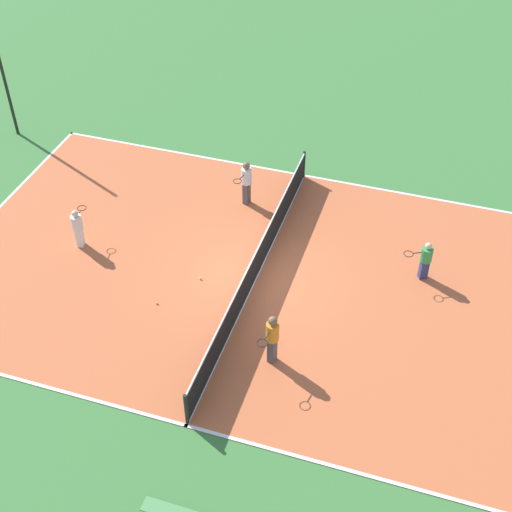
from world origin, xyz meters
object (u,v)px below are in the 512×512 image
(player_far_green, at_px, (426,259))
(fence_post_back_right, at_px, (3,73))
(tennis_net, at_px, (256,264))
(tennis_ball_left_sideline, at_px, (200,279))
(player_near_white, at_px, (246,180))
(tennis_ball_near_net, at_px, (157,303))
(player_center_orange, at_px, (272,336))
(player_far_white, at_px, (78,226))

(player_far_green, distance_m, fence_post_back_right, 17.29)
(tennis_net, distance_m, tennis_ball_left_sideline, 1.83)
(player_far_green, relative_size, fence_post_back_right, 0.26)
(tennis_net, relative_size, player_near_white, 6.87)
(tennis_ball_left_sideline, bearing_deg, tennis_ball_near_net, 148.51)
(tennis_ball_near_net, xyz_separation_m, fence_post_back_right, (7.27, 9.33, 2.61))
(player_far_green, relative_size, tennis_ball_near_net, 20.49)
(tennis_ball_near_net, height_order, fence_post_back_right, fence_post_back_right)
(tennis_net, relative_size, player_center_orange, 6.87)
(tennis_ball_left_sideline, bearing_deg, fence_post_back_right, 60.14)
(tennis_net, xyz_separation_m, player_far_white, (-0.29, 5.99, 0.25))
(player_near_white, xyz_separation_m, tennis_ball_left_sideline, (-4.24, 0.12, -0.94))
(player_far_green, height_order, player_far_white, player_far_white)
(player_far_white, height_order, player_near_white, player_near_white)
(player_far_white, distance_m, tennis_ball_near_net, 3.99)
(tennis_net, xyz_separation_m, player_near_white, (3.60, 1.51, 0.41))
(player_center_orange, height_order, tennis_ball_left_sideline, player_center_orange)
(tennis_ball_left_sideline, distance_m, fence_post_back_right, 12.04)
(fence_post_back_right, bearing_deg, player_near_white, -98.88)
(player_near_white, distance_m, tennis_ball_near_net, 5.82)
(player_center_orange, relative_size, tennis_ball_left_sideline, 24.91)
(tennis_net, height_order, player_far_green, player_far_green)
(tennis_net, height_order, tennis_ball_near_net, tennis_net)
(player_near_white, height_order, fence_post_back_right, fence_post_back_right)
(tennis_ball_near_net, relative_size, tennis_ball_left_sideline, 1.00)
(player_center_orange, xyz_separation_m, tennis_ball_near_net, (1.05, 3.96, -0.94))
(player_center_orange, height_order, tennis_ball_near_net, player_center_orange)
(player_far_green, height_order, player_near_white, player_near_white)
(tennis_net, bearing_deg, tennis_ball_left_sideline, 111.55)
(tennis_net, height_order, player_center_orange, player_center_orange)
(player_far_green, relative_size, player_far_white, 0.97)
(tennis_ball_near_net, bearing_deg, fence_post_back_right, 52.06)
(fence_post_back_right, bearing_deg, tennis_net, -113.79)
(tennis_net, xyz_separation_m, tennis_ball_left_sideline, (-0.64, 1.63, -0.53))
(player_far_white, bearing_deg, player_near_white, -59.32)
(player_far_white, distance_m, player_center_orange, 7.97)
(tennis_net, distance_m, player_far_green, 5.23)
(tennis_net, relative_size, player_far_white, 8.11)
(player_near_white, relative_size, player_center_orange, 1.00)
(tennis_net, bearing_deg, player_far_white, 92.77)
(player_far_green, height_order, tennis_ball_left_sideline, player_far_green)
(player_far_white, bearing_deg, player_far_green, -90.60)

